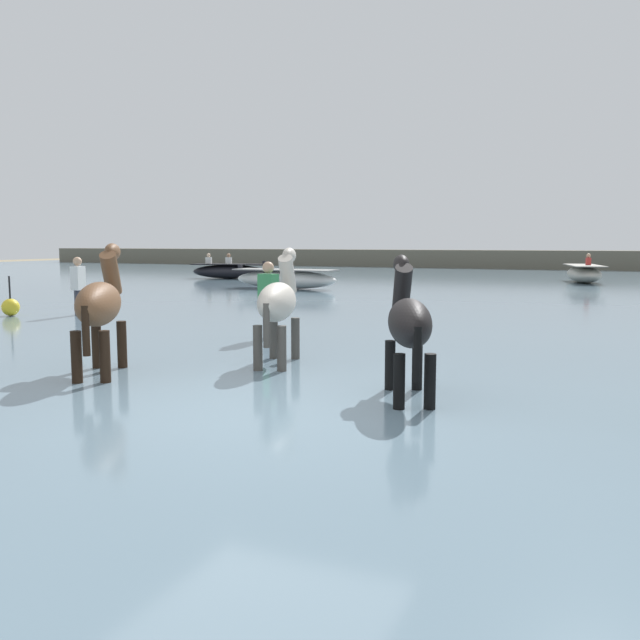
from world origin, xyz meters
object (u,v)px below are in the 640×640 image
object	(u,v)px
horse_lead_pinto	(278,305)
boat_near_starboard	(584,274)
boat_far_inshore	(229,271)
horse_flank_black	(409,326)
horse_trailing_bay	(100,307)
person_onlooker_right	(79,291)
channel_buoy	(11,307)
person_onlooker_left	(268,306)
boat_mid_channel	(286,279)

from	to	relation	value
horse_lead_pinto	boat_near_starboard	size ratio (longest dim) A/B	0.49
boat_far_inshore	horse_flank_black	bearing A→B (deg)	-53.90
horse_trailing_bay	boat_near_starboard	world-z (taller)	horse_trailing_bay
horse_flank_black	boat_near_starboard	bearing A→B (deg)	88.17
person_onlooker_right	channel_buoy	distance (m)	1.55
horse_lead_pinto	person_onlooker_left	distance (m)	2.47
boat_mid_channel	channel_buoy	xyz separation A→B (m)	(-1.62, -10.56, -0.15)
horse_trailing_bay	person_onlooker_left	world-z (taller)	horse_trailing_bay
horse_trailing_bay	boat_near_starboard	distance (m)	23.81
horse_trailing_bay	person_onlooker_left	size ratio (longest dim) A/B	1.19
boat_far_inshore	horse_trailing_bay	bearing A→B (deg)	-62.42
person_onlooker_right	person_onlooker_left	distance (m)	5.93
person_onlooker_right	channel_buoy	bearing A→B (deg)	-149.81
horse_lead_pinto	person_onlooker_left	xyz separation A→B (m)	(-1.28, 2.09, -0.25)
horse_lead_pinto	horse_trailing_bay	world-z (taller)	horse_trailing_bay
person_onlooker_right	person_onlooker_left	xyz separation A→B (m)	(5.73, -1.53, 0.00)
horse_trailing_bay	horse_flank_black	size ratio (longest dim) A/B	1.07
horse_flank_black	horse_trailing_bay	bearing A→B (deg)	-175.41
horse_lead_pinto	person_onlooker_right	xyz separation A→B (m)	(-7.01, 3.62, -0.25)
boat_far_inshore	boat_near_starboard	world-z (taller)	boat_near_starboard
boat_near_starboard	boat_mid_channel	distance (m)	12.76
horse_flank_black	boat_far_inshore	world-z (taller)	horse_flank_black
boat_far_inshore	boat_near_starboard	xyz separation A→B (m)	(15.06, 3.39, 0.02)
horse_flank_black	channel_buoy	bearing A→B (deg)	158.68
boat_far_inshore	person_onlooker_left	bearing A→B (deg)	-56.39
boat_near_starboard	horse_lead_pinto	bearing A→B (deg)	-97.66
boat_near_starboard	person_onlooker_right	size ratio (longest dim) A/B	2.37
boat_far_inshore	boat_mid_channel	world-z (taller)	boat_far_inshore
channel_buoy	horse_flank_black	bearing A→B (deg)	-21.32
channel_buoy	person_onlooker_right	bearing A→B (deg)	30.19
person_onlooker_right	boat_mid_channel	bearing A→B (deg)	88.14
boat_far_inshore	channel_buoy	bearing A→B (deg)	-76.21
horse_trailing_bay	horse_flank_black	bearing A→B (deg)	4.59
horse_lead_pinto	boat_mid_channel	world-z (taller)	horse_lead_pinto
person_onlooker_right	boat_near_starboard	bearing A→B (deg)	61.32
horse_trailing_bay	boat_mid_channel	size ratio (longest dim) A/B	0.49
horse_lead_pinto	horse_trailing_bay	xyz separation A→B (m)	(-1.70, -1.55, 0.04)
channel_buoy	boat_near_starboard	bearing A→B (deg)	59.30
boat_near_starboard	horse_flank_black	bearing A→B (deg)	-91.83
person_onlooker_right	channel_buoy	xyz separation A→B (m)	(-1.30, -0.76, -0.36)
channel_buoy	boat_mid_channel	bearing A→B (deg)	81.29
horse_trailing_bay	channel_buoy	bearing A→B (deg)	146.26
boat_far_inshore	person_onlooker_right	world-z (taller)	person_onlooker_right
horse_trailing_bay	boat_mid_channel	xyz separation A→B (m)	(-4.99, 14.97, -0.50)
person_onlooker_right	person_onlooker_left	world-z (taller)	same
boat_near_starboard	horse_trailing_bay	bearing A→B (deg)	-101.23
boat_mid_channel	person_onlooker_left	world-z (taller)	person_onlooker_left
boat_far_inshore	person_onlooker_left	xyz separation A→B (m)	(10.84, -16.31, 0.22)
boat_far_inshore	boat_near_starboard	distance (m)	15.43
boat_near_starboard	channel_buoy	bearing A→B (deg)	-120.70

